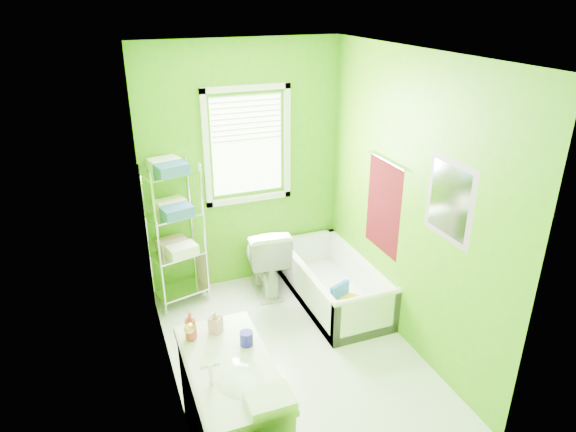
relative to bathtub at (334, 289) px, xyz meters
name	(u,v)px	position (x,y,z in m)	size (l,w,h in m)	color
ground	(294,354)	(-0.70, -0.65, -0.15)	(2.90, 2.90, 0.00)	silver
room_envelope	(295,194)	(-0.70, -0.65, 1.39)	(2.14, 2.94, 2.62)	#438E06
window	(247,140)	(-0.65, 0.77, 1.46)	(0.92, 0.05, 1.22)	white
door	(193,361)	(-1.74, -1.65, 0.85)	(0.09, 0.80, 2.00)	white
right_wall_decor	(407,204)	(0.33, -0.67, 1.17)	(0.04, 1.48, 1.17)	#4A080C
bathtub	(334,289)	(0.00, 0.00, 0.00)	(0.69, 1.48, 0.48)	white
toilet	(265,257)	(-0.59, 0.49, 0.24)	(0.44, 0.77, 0.78)	white
vanity	(233,409)	(-1.50, -1.52, 0.27)	(0.55, 1.07, 1.02)	silver
wire_shelf_unit	(176,220)	(-1.47, 0.58, 0.78)	(0.57, 0.47, 1.54)	silver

